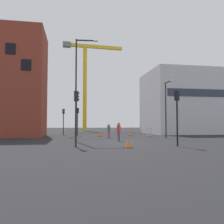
# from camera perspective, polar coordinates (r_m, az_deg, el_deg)

# --- Properties ---
(ground) EXTENTS (160.00, 160.00, 0.00)m
(ground) POSITION_cam_1_polar(r_m,az_deg,el_deg) (20.00, 2.48, -7.53)
(ground) COLOR black
(brick_building) EXTENTS (8.62, 6.47, 13.44)m
(brick_building) POSITION_cam_1_polar(r_m,az_deg,el_deg) (31.83, -24.15, 6.56)
(brick_building) COLOR brown
(brick_building) RESTS_ON ground
(office_block) EXTENTS (13.19, 10.26, 10.18)m
(office_block) POSITION_cam_1_polar(r_m,az_deg,el_deg) (40.54, 17.94, 2.11)
(office_block) COLOR silver
(office_block) RESTS_ON ground
(construction_crane) EXTENTS (13.97, 1.70, 20.32)m
(construction_crane) POSITION_cam_1_polar(r_m,az_deg,el_deg) (54.23, -6.54, 9.50)
(construction_crane) COLOR yellow
(construction_crane) RESTS_ON ground
(streetlamp_tall) EXTENTS (2.07, 0.36, 9.41)m
(streetlamp_tall) POSITION_cam_1_polar(r_m,az_deg,el_deg) (21.36, -8.36, 7.43)
(streetlamp_tall) COLOR #232326
(streetlamp_tall) RESTS_ON ground
(streetlamp_short) EXTENTS (0.44, 1.91, 6.27)m
(streetlamp_short) POSITION_cam_1_polar(r_m,az_deg,el_deg) (26.11, 13.44, 1.94)
(streetlamp_short) COLOR #232326
(streetlamp_short) RESTS_ON ground
(traffic_light_far) EXTENTS (0.35, 0.39, 3.76)m
(traffic_light_far) POSITION_cam_1_polar(r_m,az_deg,el_deg) (33.78, -11.97, -1.31)
(traffic_light_far) COLOR #2D2D30
(traffic_light_far) RESTS_ON ground
(traffic_light_median) EXTENTS (0.38, 0.26, 3.85)m
(traffic_light_median) POSITION_cam_1_polar(r_m,az_deg,el_deg) (15.97, -8.89, 0.67)
(traffic_light_median) COLOR #232326
(traffic_light_median) RESTS_ON ground
(traffic_light_corner) EXTENTS (0.39, 0.34, 3.95)m
(traffic_light_corner) POSITION_cam_1_polar(r_m,az_deg,el_deg) (16.92, 15.87, 0.76)
(traffic_light_corner) COLOR black
(traffic_light_corner) RESTS_ON ground
(traffic_light_verge) EXTENTS (0.39, 0.33, 3.77)m
(traffic_light_verge) POSITION_cam_1_polar(r_m,az_deg,el_deg) (31.69, -8.56, -1.23)
(traffic_light_verge) COLOR black
(traffic_light_verge) RESTS_ON ground
(pedestrian_walking) EXTENTS (0.34, 0.34, 1.72)m
(pedestrian_walking) POSITION_cam_1_polar(r_m,az_deg,el_deg) (20.99, 1.69, -4.58)
(pedestrian_walking) COLOR #4C4C51
(pedestrian_walking) RESTS_ON ground
(pedestrian_waiting) EXTENTS (0.34, 0.34, 1.62)m
(pedestrian_waiting) POSITION_cam_1_polar(r_m,az_deg,el_deg) (26.11, -0.80, -4.41)
(pedestrian_waiting) COLOR #D14C8C
(pedestrian_waiting) RESTS_ON ground
(safety_barrier_rear) EXTENTS (0.14, 2.16, 1.08)m
(safety_barrier_rear) POSITION_cam_1_polar(r_m,az_deg,el_deg) (29.94, 9.13, -4.91)
(safety_barrier_rear) COLOR gray
(safety_barrier_rear) RESTS_ON ground
(safety_barrier_left_run) EXTENTS (0.42, 2.38, 1.08)m
(safety_barrier_left_run) POSITION_cam_1_polar(r_m,az_deg,el_deg) (27.41, -10.18, -5.08)
(safety_barrier_left_run) COLOR #9EA0A5
(safety_barrier_left_run) RESTS_ON ground
(safety_barrier_front) EXTENTS (0.35, 2.23, 1.08)m
(safety_barrier_front) POSITION_cam_1_polar(r_m,az_deg,el_deg) (34.53, 4.82, -4.68)
(safety_barrier_front) COLOR gray
(safety_barrier_front) RESTS_ON ground
(traffic_cone_on_verge) EXTENTS (0.54, 0.54, 0.55)m
(traffic_cone_on_verge) POSITION_cam_1_polar(r_m,az_deg,el_deg) (30.85, 4.51, -5.47)
(traffic_cone_on_verge) COLOR black
(traffic_cone_on_verge) RESTS_ON ground
(traffic_cone_orange) EXTENTS (0.65, 0.65, 0.65)m
(traffic_cone_orange) POSITION_cam_1_polar(r_m,az_deg,el_deg) (29.25, -3.10, -5.50)
(traffic_cone_orange) COLOR black
(traffic_cone_orange) RESTS_ON ground
(traffic_cone_by_barrier) EXTENTS (0.53, 0.53, 0.54)m
(traffic_cone_by_barrier) POSITION_cam_1_polar(r_m,az_deg,el_deg) (15.41, 4.12, -7.96)
(traffic_cone_by_barrier) COLOR black
(traffic_cone_by_barrier) RESTS_ON ground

